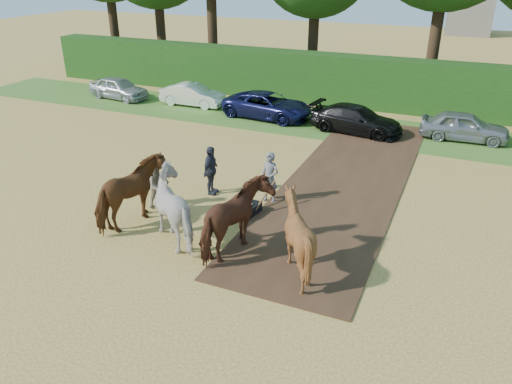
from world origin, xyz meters
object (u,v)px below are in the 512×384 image
at_px(plough_team, 210,213).
at_px(parked_cars, 363,117).
at_px(spectator_far, 211,171).
at_px(spectator_near, 159,185).

distance_m(plough_team, parked_cars, 13.72).
xyz_separation_m(spectator_far, parked_cars, (3.60, 10.21, -0.27)).
bearing_deg(parked_cars, spectator_far, -109.40).
xyz_separation_m(spectator_near, spectator_far, (1.23, 1.72, 0.12)).
bearing_deg(plough_team, parked_cars, 82.45).
height_order(spectator_near, spectator_far, spectator_far).
distance_m(spectator_near, plough_team, 3.46).
xyz_separation_m(spectator_far, plough_team, (1.80, -3.38, 0.19)).
distance_m(spectator_far, parked_cars, 10.83).
bearing_deg(spectator_far, parked_cars, -24.62).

